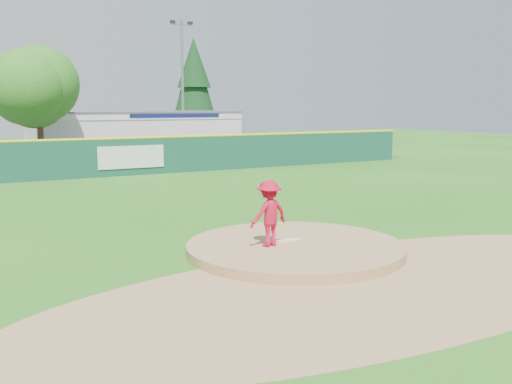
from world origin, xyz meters
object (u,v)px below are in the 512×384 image
van (194,152)px  pool_building_grp (133,132)px  pitcher (269,213)px  deciduous_tree (38,92)px  light_pole_right (183,81)px  conifer_tree (194,85)px

van → pool_building_grp: size_ratio=0.34×
pitcher → pool_building_grp: 32.61m
pitcher → deciduous_tree: 25.19m
van → pool_building_grp: 9.79m
pool_building_grp → light_pole_right: 5.75m
van → light_pole_right: size_ratio=0.51×
pool_building_grp → light_pole_right: (3.00, -2.99, 3.88)m
deciduous_tree → van: bearing=-16.8°
pool_building_grp → deciduous_tree: (-8.00, -6.99, 2.89)m
pitcher → van: size_ratio=0.32×
van → pool_building_grp: bearing=19.1°
light_pole_right → van: bearing=-107.0°
pitcher → light_pole_right: bearing=-117.5°
light_pole_right → pitcher: bearing=-108.6°
van → light_pole_right: (2.05, 6.70, 4.81)m
deciduous_tree → light_pole_right: bearing=20.0°
van → light_pole_right: bearing=-3.5°
van → conifer_tree: size_ratio=0.54×
deciduous_tree → pool_building_grp: bearing=41.2°
conifer_tree → pitcher: bearing=-110.9°
van → deciduous_tree: size_ratio=0.70×
deciduous_tree → light_pole_right: light_pole_right is taller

